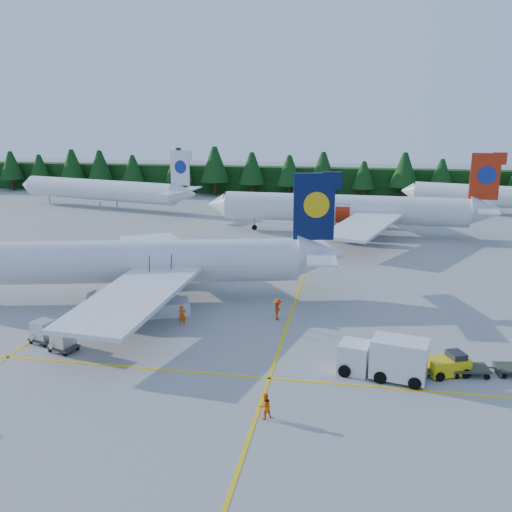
% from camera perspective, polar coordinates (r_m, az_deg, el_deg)
% --- Properties ---
extents(ground, '(320.00, 320.00, 0.00)m').
position_cam_1_polar(ground, '(47.05, -4.85, -8.31)').
color(ground, '#979792').
rests_on(ground, ground).
extents(taxi_stripe_a, '(0.25, 120.00, 0.01)m').
position_cam_1_polar(taxi_stripe_a, '(69.32, -11.85, -1.04)').
color(taxi_stripe_a, yellow).
rests_on(taxi_stripe_a, ground).
extents(taxi_stripe_b, '(0.25, 120.00, 0.01)m').
position_cam_1_polar(taxi_stripe_b, '(64.71, 4.84, -1.89)').
color(taxi_stripe_b, yellow).
rests_on(taxi_stripe_b, ground).
extents(taxi_stripe_cross, '(80.00, 0.25, 0.01)m').
position_cam_1_polar(taxi_stripe_cross, '(41.80, -6.99, -11.41)').
color(taxi_stripe_cross, yellow).
rests_on(taxi_stripe_cross, ground).
extents(treeline_hedge, '(220.00, 4.00, 6.00)m').
position_cam_1_polar(treeline_hedge, '(125.32, 4.79, 7.46)').
color(treeline_hedge, black).
rests_on(treeline_hedge, ground).
extents(airliner_navy, '(41.67, 33.91, 12.29)m').
position_cam_1_polar(airliner_navy, '(57.27, -14.66, -0.66)').
color(airliner_navy, silver).
rests_on(airliner_navy, ground).
extents(airliner_red, '(42.31, 34.80, 12.30)m').
position_cam_1_polar(airliner_red, '(86.26, 8.28, 4.66)').
color(airliner_red, silver).
rests_on(airliner_red, ground).
extents(airliner_far_left, '(38.05, 12.09, 11.25)m').
position_cam_1_polar(airliner_far_left, '(112.54, -15.83, 6.45)').
color(airliner_far_left, silver).
rests_on(airliner_far_left, ground).
extents(airliner_far_right, '(36.16, 12.22, 10.74)m').
position_cam_1_polar(airliner_far_right, '(109.83, 23.21, 5.56)').
color(airliner_far_right, silver).
rests_on(airliner_far_right, ground).
extents(airstairs, '(5.58, 7.12, 4.19)m').
position_cam_1_polar(airstairs, '(53.12, -9.31, -4.69)').
color(airstairs, silver).
rests_on(airstairs, ground).
extents(service_truck, '(6.36, 3.41, 2.91)m').
position_cam_1_polar(service_truck, '(41.21, 12.59, -9.86)').
color(service_truck, white).
rests_on(service_truck, ground).
extents(baggage_tug, '(3.24, 2.55, 1.54)m').
position_cam_1_polar(baggage_tug, '(43.00, 18.70, -10.24)').
color(baggage_tug, yellow).
rests_on(baggage_tug, ground).
extents(dolly_train, '(9.39, 3.22, 0.16)m').
position_cam_1_polar(dolly_train, '(43.59, 20.51, -10.43)').
color(dolly_train, '#373C2C').
rests_on(dolly_train, ground).
extents(uld_pair, '(4.77, 3.36, 1.58)m').
position_cam_1_polar(uld_pair, '(47.80, -19.64, -7.39)').
color(uld_pair, '#373C2C').
rests_on(uld_pair, ground).
extents(crew_a, '(0.78, 0.71, 1.79)m').
position_cam_1_polar(crew_a, '(49.88, -7.38, -5.93)').
color(crew_a, '#E75404').
rests_on(crew_a, ground).
extents(crew_b, '(1.00, 0.98, 1.63)m').
position_cam_1_polar(crew_b, '(35.55, 0.91, -14.77)').
color(crew_b, '#F16305').
rests_on(crew_b, ground).
extents(crew_c, '(0.62, 0.84, 1.91)m').
position_cam_1_polar(crew_c, '(50.75, 2.19, -5.37)').
color(crew_c, red).
rests_on(crew_c, ground).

